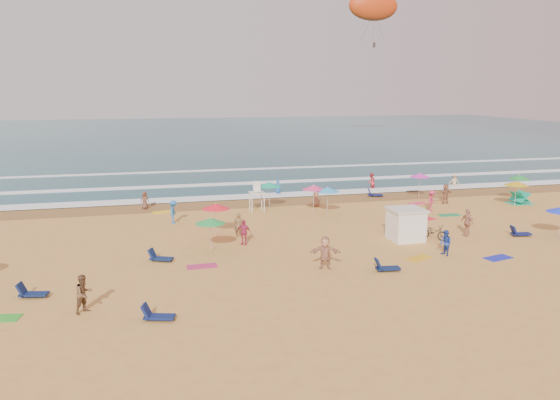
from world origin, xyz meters
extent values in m
plane|color=gold|center=(0.00, 0.00, 0.00)|extent=(220.00, 220.00, 0.00)
cube|color=#0C4756|center=(0.00, 84.00, 0.00)|extent=(220.00, 140.00, 0.18)
plane|color=olive|center=(0.00, 12.50, 0.01)|extent=(220.00, 220.00, 0.00)
cube|color=white|center=(0.00, 15.00, 0.10)|extent=(200.00, 2.20, 0.05)
cube|color=white|center=(0.00, 22.00, 0.10)|extent=(200.00, 1.60, 0.05)
cube|color=white|center=(0.00, 32.00, 0.10)|extent=(200.00, 1.20, 0.05)
cube|color=white|center=(6.43, -1.62, 1.00)|extent=(2.00, 2.00, 2.00)
cube|color=silver|center=(6.43, -1.62, 2.06)|extent=(2.20, 2.20, 0.12)
imported|color=black|center=(8.33, -1.92, 0.50)|extent=(1.54, 1.98, 1.00)
cone|color=green|center=(-6.38, -1.28, 1.96)|extent=(1.81, 1.81, 0.35)
cone|color=#15B183|center=(-0.25, 9.70, 2.08)|extent=(1.97, 1.97, 0.35)
cone|color=gold|center=(20.13, 5.60, 2.02)|extent=(1.99, 1.99, 0.35)
cone|color=#E232B5|center=(13.83, 10.56, 2.20)|extent=(1.77, 1.77, 0.35)
cone|color=green|center=(21.57, 7.17, 2.25)|extent=(1.82, 1.82, 0.35)
cone|color=#FC387A|center=(2.81, 7.16, 2.15)|extent=(1.81, 1.81, 0.35)
cone|color=#37A9FA|center=(3.73, 6.46, 2.06)|extent=(1.79, 1.79, 0.35)
cone|color=#FF1A2C|center=(-5.61, 2.19, 2.09)|extent=(1.87, 1.87, 0.35)
cube|color=#101D52|center=(-9.73, -10.86, 0.17)|extent=(1.40, 0.89, 0.34)
cube|color=#0E1D4A|center=(-15.50, -6.72, 0.17)|extent=(1.39, 0.81, 0.34)
cube|color=#0F204E|center=(-9.39, -2.49, 0.17)|extent=(1.42, 1.03, 0.34)
cube|color=#0E1C47|center=(2.62, -7.22, 0.17)|extent=(1.36, 0.71, 0.34)
cube|color=#101852|center=(14.47, -2.69, 0.17)|extent=(1.37, 0.74, 0.34)
cube|color=#101551|center=(10.48, 12.50, 0.17)|extent=(1.41, 0.92, 0.34)
cube|color=green|center=(-16.49, -9.00, 0.01)|extent=(1.83, 1.17, 0.03)
cube|color=yellow|center=(-8.86, 10.60, 0.01)|extent=(1.86, 1.26, 0.03)
cube|color=#BA2B5E|center=(-7.21, -3.99, 0.01)|extent=(1.74, 0.94, 0.03)
cube|color=red|center=(10.50, 3.26, 0.01)|extent=(1.86, 1.24, 0.03)
cube|color=#1C24B4|center=(9.95, -6.59, 0.01)|extent=(1.86, 1.26, 0.03)
cube|color=#21864B|center=(13.09, 4.09, 0.01)|extent=(1.72, 0.91, 0.03)
cube|color=gold|center=(5.37, -5.52, 0.01)|extent=(1.90, 1.48, 0.03)
cube|color=#F43960|center=(12.78, 8.75, 0.01)|extent=(1.87, 1.30, 0.03)
imported|color=#C0305D|center=(-4.15, -0.17, 0.82)|extent=(1.03, 0.79, 1.63)
imported|color=#E0B575|center=(20.22, 15.22, 0.57)|extent=(1.18, 0.87, 1.64)
imported|color=tan|center=(10.92, -1.71, 0.94)|extent=(0.63, 1.16, 1.89)
imported|color=#B37552|center=(15.10, 8.21, 0.87)|extent=(1.69, 0.83, 1.75)
imported|color=#D6353D|center=(11.59, 16.21, 0.69)|extent=(1.15, 1.08, 1.89)
imported|color=#CE3351|center=(12.37, 5.69, 0.87)|extent=(1.26, 1.25, 1.75)
imported|color=#A6644C|center=(3.88, 9.87, 0.89)|extent=(0.96, 1.03, 1.77)
imported|color=brown|center=(-10.29, 12.18, 0.75)|extent=(0.83, 0.66, 1.49)
imported|color=blue|center=(1.93, 15.55, 0.57)|extent=(0.66, 0.49, 1.63)
imported|color=brown|center=(-4.18, 1.66, 0.83)|extent=(0.63, 0.44, 1.67)
imported|color=#2341A3|center=(7.16, -5.39, 0.78)|extent=(0.67, 0.82, 1.55)
imported|color=brown|center=(-12.94, -9.19, 0.88)|extent=(1.08, 1.08, 1.77)
imported|color=blue|center=(-8.21, 6.63, 0.86)|extent=(0.83, 1.21, 1.72)
imported|color=tan|center=(-0.60, -5.97, 0.92)|extent=(1.80, 0.96, 1.85)
ellipsoid|color=red|center=(31.92, 64.94, 24.73)|extent=(9.58, 3.35, 5.27)
cube|color=#3F3326|center=(31.92, 63.94, 17.73)|extent=(0.40, 0.30, 0.90)
camera|label=1|loc=(-9.91, -33.49, 9.83)|focal=35.00mm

